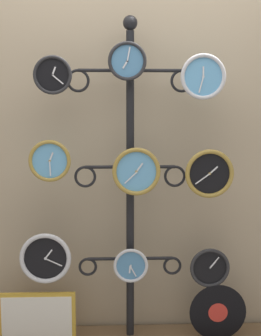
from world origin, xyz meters
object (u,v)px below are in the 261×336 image
vinyl_record (218,312)px  picture_frame (37,319)px  clock_top_left (53,75)px  clock_bottom_right (210,268)px  clock_bottom_left (45,258)px  clock_top_center (127,61)px  clock_top_right (203,77)px  clock_middle_center (136,172)px  clock_middle_right (209,174)px  display_stand (130,225)px  clock_bottom_center (130,265)px  clock_middle_left (50,161)px

vinyl_record → picture_frame: bearing=-179.4°
clock_top_left → clock_bottom_right: bearing=1.1°
clock_bottom_left → picture_frame: clock_bottom_left is taller
clock_top_center → picture_frame: clock_top_center is taller
clock_top_center → clock_top_right: size_ratio=0.84×
clock_middle_center → clock_middle_right: bearing=-0.0°
clock_top_left → clock_top_right: 0.83m
clock_bottom_left → picture_frame: size_ratio=0.66×
clock_top_center → clock_middle_right: size_ratio=0.77×
clock_bottom_left → clock_top_left: bearing=11.6°
vinyl_record → picture_frame: vinyl_record is taller
display_stand → clock_middle_right: size_ratio=6.99×
clock_top_left → vinyl_record: size_ratio=0.63×
clock_middle_right → clock_bottom_left: 1.06m
clock_middle_center → clock_bottom_center: size_ratio=1.35×
clock_middle_right → vinyl_record: size_ratio=0.82×
clock_middle_right → clock_bottom_right: size_ratio=1.18×
clock_bottom_right → clock_bottom_center: bearing=-178.0°
clock_top_center → clock_bottom_left: bearing=-177.2°
clock_bottom_center → display_stand: bearing=87.5°
clock_middle_left → clock_bottom_left: size_ratio=0.80×
clock_middle_left → clock_bottom_left: bearing=-144.7°
picture_frame → clock_middle_center: bearing=0.2°
clock_top_right → clock_bottom_left: bearing=-179.7°
display_stand → clock_middle_center: size_ratio=7.14×
display_stand → clock_top_left: 0.97m
clock_top_left → clock_bottom_center: (0.43, 0.00, -1.09)m
clock_bottom_left → clock_bottom_right: clock_bottom_left is taller
picture_frame → clock_top_left: bearing=4.2°
clock_top_left → clock_bottom_center: 1.17m
vinyl_record → clock_bottom_right: bearing=163.6°
clock_middle_right → clock_bottom_left: bearing=-179.7°
display_stand → clock_middle_center: bearing=-72.5°
clock_middle_center → vinyl_record: size_ratio=0.81×
clock_middle_center → clock_bottom_left: (-0.52, -0.01, -0.50)m
clock_top_center → clock_bottom_right: size_ratio=0.91×
clock_bottom_center → clock_bottom_right: clock_bottom_center is taller
clock_top_left → picture_frame: 1.41m
clock_bottom_center → clock_top_right: bearing=-1.2°
clock_bottom_right → picture_frame: clock_bottom_right is taller
clock_middle_right → clock_bottom_left: clock_middle_right is taller
clock_middle_center → clock_bottom_center: 0.55m
display_stand → clock_bottom_right: display_stand is taller
clock_top_center → picture_frame: 1.57m
clock_top_left → clock_bottom_left: bearing=-168.4°
clock_top_left → clock_bottom_right: 1.43m
clock_top_right → clock_middle_left: clock_top_right is taller
display_stand → clock_bottom_center: (-0.00, -0.09, -0.22)m
clock_top_left → clock_middle_left: (-0.03, 0.01, -0.48)m
clock_middle_right → clock_bottom_center: size_ratio=1.38×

